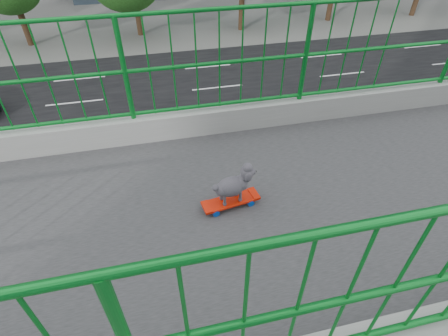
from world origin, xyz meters
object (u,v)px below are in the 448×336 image
skateboard (231,201)px  car_6 (88,168)px  car_5 (293,193)px  car_0 (421,171)px  poodle (233,184)px

skateboard → car_6: bearing=-168.0°
car_5 → car_6: (-3.20, -7.30, -0.06)m
skateboard → car_0: skateboard is taller
car_0 → car_6: (-3.20, -12.52, -0.14)m
poodle → car_6: 11.77m
skateboard → car_5: (-5.90, 3.83, -6.33)m
poodle → car_6: poodle is taller
poodle → skateboard: bearing=-90.0°
car_6 → car_5: bearing=66.3°
skateboard → car_0: bearing=114.2°
skateboard → car_0: size_ratio=0.12×
skateboard → car_6: (-9.10, -3.47, -6.39)m
poodle → car_6: (-9.09, -3.49, -6.60)m
poodle → car_6: bearing=-167.9°
poodle → car_0: size_ratio=0.09×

